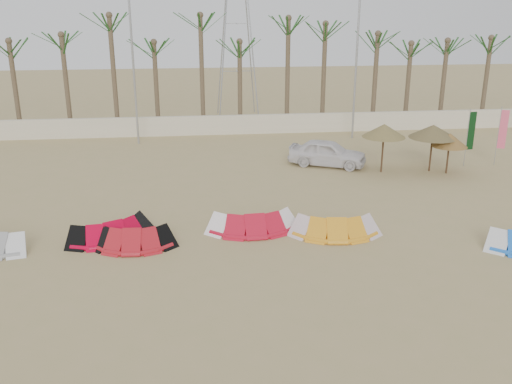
{
  "coord_description": "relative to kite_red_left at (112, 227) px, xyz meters",
  "views": [
    {
      "loc": [
        -2.46,
        -16.09,
        8.98
      ],
      "look_at": [
        0.0,
        6.0,
        1.3
      ],
      "focal_mm": 40.0,
      "sensor_mm": 36.0,
      "label": 1
    }
  ],
  "objects": [
    {
      "name": "flag_pink",
      "position": [
        20.1,
        7.85,
        1.53
      ],
      "size": [
        0.44,
        0.17,
        3.29
      ],
      "color": "#A5A8AD",
      "rests_on": "ground"
    },
    {
      "name": "kite_red_mid",
      "position": [
        0.9,
        -0.86,
        -0.0
      ],
      "size": [
        3.17,
        1.63,
        0.9
      ],
      "color": "#B11720",
      "rests_on": "ground"
    },
    {
      "name": "parasol_left",
      "position": [
        13.23,
        7.25,
        1.85
      ],
      "size": [
        2.29,
        2.29,
        2.63
      ],
      "color": "#4C331E",
      "rests_on": "ground"
    },
    {
      "name": "boundary_wall",
      "position": [
        5.76,
        16.98,
        0.23
      ],
      "size": [
        60.0,
        0.3,
        1.3
      ],
      "primitive_type": "cube",
      "color": "beige",
      "rests_on": "ground"
    },
    {
      "name": "parasol_mid",
      "position": [
        16.61,
        6.65,
        1.4
      ],
      "size": [
        1.88,
        1.88,
        2.17
      ],
      "color": "#4C331E",
      "rests_on": "ground"
    },
    {
      "name": "lamp_b",
      "position": [
        -0.2,
        14.98,
        5.35
      ],
      "size": [
        1.25,
        0.14,
        11.0
      ],
      "color": "#A5A8AD",
      "rests_on": "ground"
    },
    {
      "name": "parasol_right",
      "position": [
        15.87,
        7.15,
        1.77
      ],
      "size": [
        2.55,
        2.55,
        2.54
      ],
      "color": "#4C331E",
      "rests_on": "ground"
    },
    {
      "name": "lamp_c",
      "position": [
        13.8,
        14.98,
        5.35
      ],
      "size": [
        1.25,
        0.14,
        11.0
      ],
      "color": "#A5A8AD",
      "rests_on": "ground"
    },
    {
      "name": "ground",
      "position": [
        5.76,
        -5.02,
        -0.42
      ],
      "size": [
        120.0,
        120.0,
        0.0
      ],
      "primitive_type": "plane",
      "color": "tan",
      "rests_on": "ground"
    },
    {
      "name": "palm_line",
      "position": [
        6.43,
        18.48,
        6.03
      ],
      "size": [
        52.0,
        4.0,
        7.7
      ],
      "color": "brown",
      "rests_on": "ground"
    },
    {
      "name": "kite_orange",
      "position": [
        8.69,
        -0.56,
        0.0
      ],
      "size": [
        3.58,
        1.82,
        0.9
      ],
      "color": "orange",
      "rests_on": "ground"
    },
    {
      "name": "kite_red_right",
      "position": [
        5.53,
        0.24,
        0.0
      ],
      "size": [
        3.69,
        1.7,
        0.9
      ],
      "color": "red",
      "rests_on": "ground"
    },
    {
      "name": "pylon",
      "position": [
        6.76,
        22.98,
        -0.42
      ],
      "size": [
        3.0,
        3.0,
        14.0
      ],
      "primitive_type": null,
      "color": "#A5A8AD",
      "rests_on": "ground"
    },
    {
      "name": "car",
      "position": [
        10.62,
        8.79,
        0.31
      ],
      "size": [
        4.6,
        3.31,
        1.45
      ],
      "primitive_type": "imported",
      "rotation": [
        0.0,
        0.0,
        1.15
      ],
      "color": "white",
      "rests_on": "ground"
    },
    {
      "name": "kite_red_left",
      "position": [
        0.0,
        0.0,
        0.0
      ],
      "size": [
        3.86,
        2.77,
        0.9
      ],
      "color": "#C40024",
      "rests_on": "ground"
    },
    {
      "name": "flag_green",
      "position": [
        18.3,
        7.8,
        1.49
      ],
      "size": [
        0.45,
        0.07,
        3.22
      ],
      "color": "#A5A8AD",
      "rests_on": "ground"
    }
  ]
}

